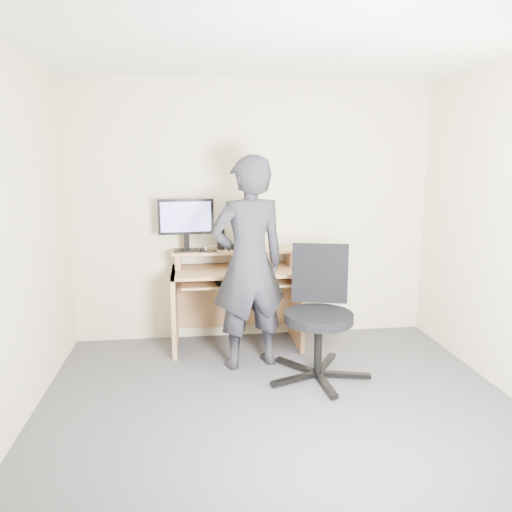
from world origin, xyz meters
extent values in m
plane|color=#49494E|center=(0.00, 0.00, 0.00)|extent=(3.50, 3.50, 0.00)
cube|color=beige|center=(0.00, 1.75, 1.25)|extent=(3.50, 0.02, 2.50)
cube|color=white|center=(0.00, 0.00, 2.50)|extent=(3.50, 3.50, 0.02)
cube|color=#B07A55|center=(-0.78, 1.45, 0.38)|extent=(0.04, 0.60, 0.75)
cube|color=#B07A55|center=(0.38, 1.45, 0.38)|extent=(0.04, 0.60, 0.75)
cube|color=#B07A55|center=(-0.20, 1.45, 0.73)|extent=(1.20, 0.60, 0.03)
cube|color=#B07A55|center=(-0.20, 1.37, 0.64)|extent=(1.02, 0.38, 0.02)
cube|color=#B07A55|center=(-0.74, 1.60, 0.82)|extent=(0.05, 0.28, 0.15)
cube|color=#B07A55|center=(0.34, 1.60, 0.82)|extent=(0.05, 0.28, 0.15)
cube|color=#B07A55|center=(-0.20, 1.60, 0.90)|extent=(1.20, 0.30, 0.02)
cube|color=#B07A55|center=(-0.20, 1.74, 0.42)|extent=(1.20, 0.03, 0.65)
cube|color=black|center=(-0.66, 1.58, 0.92)|extent=(0.23, 0.14, 0.02)
cube|color=black|center=(-0.66, 1.61, 1.00)|extent=(0.05, 0.04, 0.14)
cube|color=black|center=(-0.66, 1.58, 1.23)|extent=(0.52, 0.07, 0.33)
cube|color=#8E93F5|center=(-0.66, 1.56, 1.23)|extent=(0.46, 0.04, 0.28)
cube|color=black|center=(-0.33, 1.65, 1.01)|extent=(0.08, 0.14, 0.20)
cylinder|color=silver|center=(-0.14, 1.61, 1.00)|extent=(0.10, 0.10, 0.19)
cube|color=black|center=(-0.05, 1.54, 0.92)|extent=(0.10, 0.14, 0.01)
cube|color=black|center=(-0.51, 1.50, 0.93)|extent=(0.05, 0.05, 0.03)
torus|color=silver|center=(-0.41, 1.63, 0.92)|extent=(0.17, 0.17, 0.06)
cube|color=black|center=(-0.17, 1.36, 0.67)|extent=(0.48, 0.23, 0.03)
ellipsoid|color=black|center=(0.13, 1.35, 0.77)|extent=(0.11, 0.08, 0.04)
cube|color=black|center=(0.60, 0.58, 0.04)|extent=(0.42, 0.16, 0.03)
cube|color=black|center=(0.51, 0.82, 0.04)|extent=(0.27, 0.38, 0.03)
cube|color=black|center=(0.25, 0.81, 0.04)|extent=(0.31, 0.36, 0.03)
cube|color=black|center=(0.18, 0.56, 0.04)|extent=(0.41, 0.20, 0.03)
cube|color=black|center=(0.40, 0.42, 0.04)|extent=(0.08, 0.42, 0.03)
cylinder|color=black|center=(0.39, 0.64, 0.28)|extent=(0.07, 0.07, 0.44)
cylinder|color=black|center=(0.39, 0.64, 0.52)|extent=(0.55, 0.55, 0.08)
cube|color=black|center=(0.45, 0.87, 0.83)|extent=(0.46, 0.18, 0.50)
imported|color=black|center=(-0.14, 0.98, 0.90)|extent=(0.74, 0.59, 1.80)
camera|label=1|loc=(-0.59, -3.08, 1.76)|focal=35.00mm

